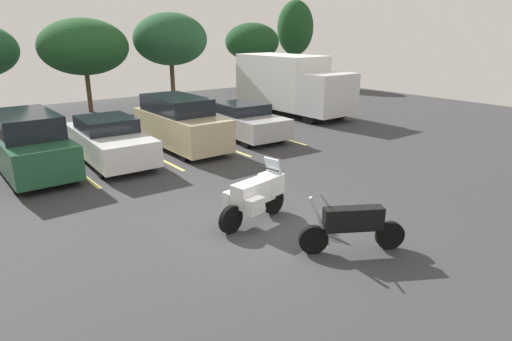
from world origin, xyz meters
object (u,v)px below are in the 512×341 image
motorcycle_touring (256,195)px  motorcycle_second (352,225)px  car_white (109,140)px  box_truck (291,84)px  car_green (30,144)px  car_champagne (180,123)px  car_silver (244,121)px

motorcycle_touring → motorcycle_second: motorcycle_touring is taller
car_white → box_truck: bearing=15.2°
box_truck → car_white: bearing=-164.8°
motorcycle_touring → car_green: (-3.35, 7.19, 0.27)m
motorcycle_second → car_green: 10.34m
motorcycle_second → car_champagne: bearing=82.6°
motorcycle_second → box_truck: bearing=52.7°
car_white → box_truck: 11.46m
car_champagne → motorcycle_touring: bearing=-104.7°
motorcycle_touring → car_champagne: bearing=75.3°
motorcycle_touring → car_champagne: car_champagne is taller
motorcycle_touring → motorcycle_second: 2.43m
car_green → car_champagne: bearing=0.0°
car_green → car_white: 2.45m
motorcycle_second → car_silver: car_silver is taller
motorcycle_second → car_champagne: 9.62m
motorcycle_second → box_truck: box_truck is taller
car_white → motorcycle_second: bearing=-80.5°
motorcycle_second → car_white: size_ratio=0.41×
car_green → car_silver: 8.20m
car_white → car_champagne: bearing=2.0°
motorcycle_touring → car_champagne: size_ratio=0.45×
motorcycle_second → car_green: bearing=112.8°
motorcycle_touring → car_white: car_white is taller
motorcycle_second → car_green: (-4.01, 9.53, 0.37)m
car_green → box_truck: bearing=12.2°
car_green → box_truck: (13.46, 2.90, 0.66)m
motorcycle_second → car_green: size_ratio=0.45×
motorcycle_touring → car_white: size_ratio=0.44×
car_champagne → car_green: bearing=-180.0°
motorcycle_touring → box_truck: 14.31m
box_truck → car_green: bearing=-167.8°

